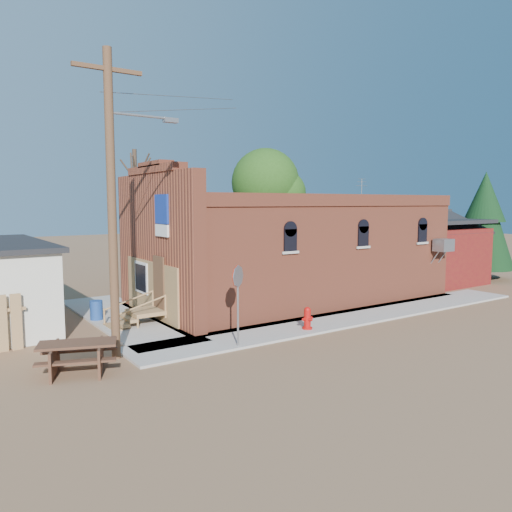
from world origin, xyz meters
TOP-DOWN VIEW (x-y plane):
  - ground at (0.00, 0.00)m, footprint 120.00×120.00m
  - sidewalk_south at (1.50, 0.90)m, footprint 19.00×2.20m
  - sidewalk_west at (-6.30, 6.00)m, footprint 2.60×10.00m
  - brick_bar at (1.64, 5.49)m, footprint 16.40×7.97m
  - red_shed at (11.50, 5.50)m, footprint 5.40×6.40m
  - utility_pole at (-8.14, 1.20)m, footprint 3.12×0.26m
  - tree_bare_near at (-3.00, 13.00)m, footprint 2.80×2.80m
  - tree_leafy at (6.00, 13.50)m, footprint 4.40×4.40m
  - evergreen_tree at (15.50, 4.00)m, footprint 3.60×3.60m
  - fire_hydrant at (-1.42, 0.39)m, footprint 0.47×0.46m
  - stop_sign at (-4.63, 0.02)m, footprint 0.61×0.45m
  - trash_barrel at (-7.30, 6.19)m, footprint 0.62×0.62m
  - picnic_table at (-9.50, 0.50)m, footprint 2.45×2.15m

SIDE VIEW (x-z plane):
  - ground at x=0.00m, z-range 0.00..0.00m
  - sidewalk_south at x=1.50m, z-range 0.00..0.08m
  - sidewalk_west at x=-6.30m, z-range 0.00..0.08m
  - trash_barrel at x=-7.30m, z-range 0.08..0.83m
  - fire_hydrant at x=-1.42m, z-range 0.07..0.89m
  - picnic_table at x=-9.50m, z-range 0.13..0.99m
  - stop_sign at x=-4.63m, z-range 0.78..3.38m
  - red_shed at x=11.50m, z-range 0.12..4.42m
  - brick_bar at x=1.64m, z-range -0.81..5.49m
  - evergreen_tree at x=15.50m, z-range 0.46..6.96m
  - utility_pole at x=-8.14m, z-range 0.27..9.27m
  - tree_leafy at x=6.00m, z-range 1.86..10.01m
  - tree_bare_near at x=-3.00m, z-range 2.14..9.79m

